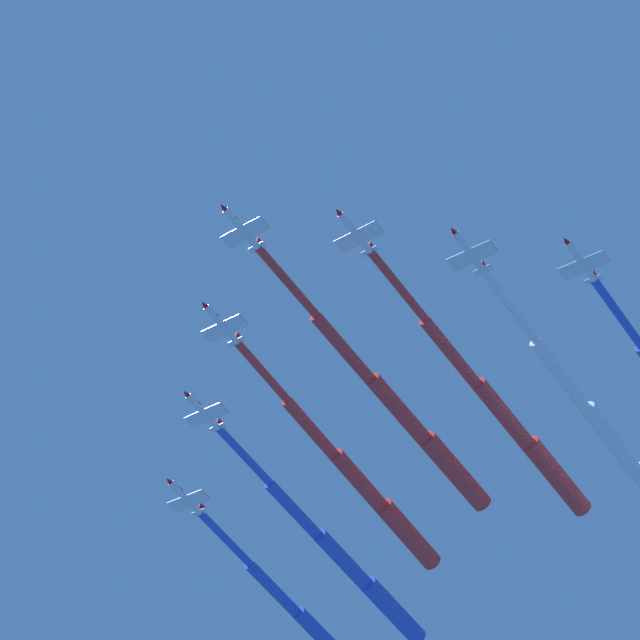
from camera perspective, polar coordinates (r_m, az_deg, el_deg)
name	(u,v)px	position (r m, az deg, el deg)	size (l,w,h in m)	color
jet_lead	(405,416)	(233.60, 3.58, -4.03)	(65.40, 40.05, 4.31)	silver
jet_port_inner	(509,421)	(238.84, 7.93, -4.20)	(66.24, 40.83, 4.27)	silver
jet_starboard_inner	(364,486)	(242.33, 1.85, -6.95)	(59.70, 38.10, 4.29)	silver
jet_port_mid	(617,446)	(241.96, 12.34, -5.19)	(68.06, 42.62, 4.29)	silver
jet_starboard_mid	(348,565)	(254.39, 1.19, -10.20)	(62.00, 38.62, 4.30)	silver
jet_starboard_outer	(326,640)	(265.55, 0.26, -13.26)	(61.82, 38.84, 4.30)	silver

